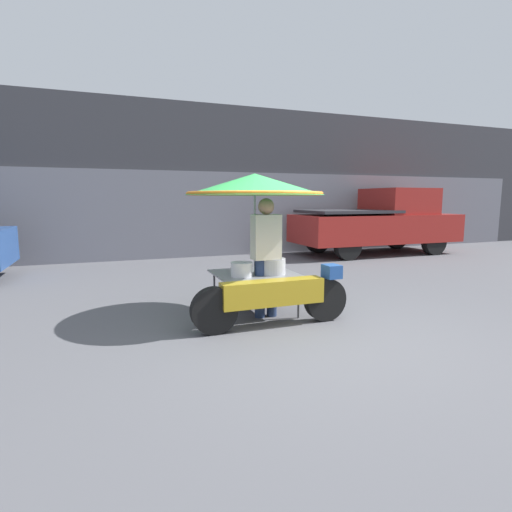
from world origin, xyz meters
TOP-DOWN VIEW (x-y plane):
  - ground_plane at (0.00, 0.00)m, footprint 36.00×36.00m
  - shopfront_building at (0.00, 8.07)m, footprint 28.00×2.06m
  - vendor_motorcycle_cart at (-0.35, 1.06)m, footprint 2.12×1.93m
  - vendor_person at (-0.27, 0.94)m, footprint 0.38×0.22m
  - pickup_truck at (5.37, 5.81)m, footprint 4.95×1.92m

SIDE VIEW (x-z plane):
  - ground_plane at x=0.00m, z-range 0.00..0.00m
  - vendor_person at x=-0.27m, z-range 0.10..1.75m
  - pickup_truck at x=5.37m, z-range -0.04..1.91m
  - vendor_motorcycle_cart at x=-0.35m, z-range 0.55..2.53m
  - shopfront_building at x=0.00m, z-range -0.01..4.25m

